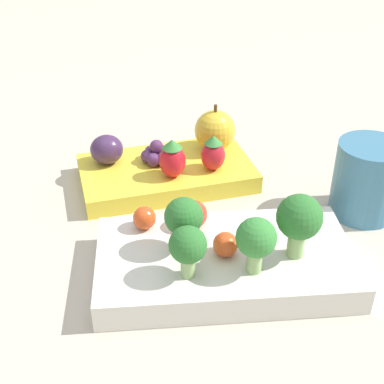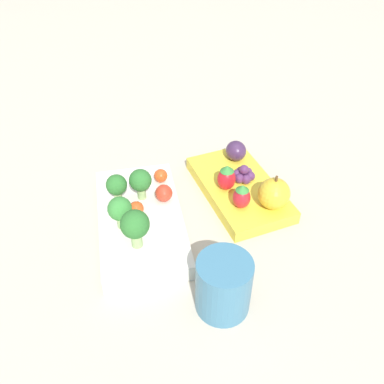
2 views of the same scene
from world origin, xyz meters
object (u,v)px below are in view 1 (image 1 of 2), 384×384
object	(u,v)px
apple	(215,131)
plum	(107,150)
bento_box_savoury	(225,263)
cherry_tomato_0	(225,244)
broccoli_floret_1	(256,240)
grape_cluster	(157,154)
broccoli_floret_3	(299,219)
cherry_tomato_1	(144,218)
broccoli_floret_0	(188,247)
cherry_tomato_2	(193,214)
strawberry_1	(213,153)
broccoli_floret_2	(184,218)
strawberry_0	(172,159)
bento_box_fruit	(166,173)
drinking_cup	(367,180)

from	to	relation	value
apple	plum	xyz separation A→B (m)	(0.12, 0.01, -0.01)
bento_box_savoury	apple	xyz separation A→B (m)	(-0.04, -0.19, 0.03)
bento_box_savoury	cherry_tomato_0	distance (m)	0.02
broccoli_floret_1	grape_cluster	world-z (taller)	broccoli_floret_1
broccoli_floret_3	bento_box_savoury	bearing A→B (deg)	-16.04
broccoli_floret_1	cherry_tomato_1	distance (m)	0.11
broccoli_floret_1	broccoli_floret_3	size ratio (longest dim) A/B	0.86
broccoli_floret_0	cherry_tomato_2	bearing A→B (deg)	-105.42
apple	strawberry_1	bearing A→B (deg)	73.83
bento_box_savoury	grape_cluster	xyz separation A→B (m)	(0.03, -0.17, 0.02)
broccoli_floret_2	strawberry_1	size ratio (longest dim) A/B	1.24
strawberry_0	plum	bearing A→B (deg)	-33.05
apple	strawberry_0	bearing A→B (deg)	40.84
cherry_tomato_0	strawberry_0	world-z (taller)	strawberry_0
strawberry_0	plum	xyz separation A→B (m)	(0.07, -0.04, -0.00)
broccoli_floret_2	apple	xyz separation A→B (m)	(-0.07, -0.18, -0.01)
broccoli_floret_2	grape_cluster	xyz separation A→B (m)	(-0.00, -0.16, -0.03)
cherry_tomato_0	apple	size ratio (longest dim) A/B	0.39
broccoli_floret_0	broccoli_floret_2	xyz separation A→B (m)	(-0.00, -0.03, 0.00)
cherry_tomato_2	plum	xyz separation A→B (m)	(0.07, -0.14, -0.00)
bento_box_fruit	drinking_cup	bearing A→B (deg)	151.86
cherry_tomato_1	grape_cluster	world-z (taller)	same
apple	drinking_cup	distance (m)	0.18
cherry_tomato_0	plum	bearing A→B (deg)	-65.40
apple	cherry_tomato_2	bearing A→B (deg)	69.29
broccoli_floret_2	cherry_tomato_2	world-z (taller)	broccoli_floret_2
grape_cluster	bento_box_fruit	bearing A→B (deg)	130.44
cherry_tomato_1	cherry_tomato_2	xyz separation A→B (m)	(-0.04, 0.01, 0.00)
strawberry_0	grape_cluster	distance (m)	0.04
broccoli_floret_0	plum	distance (m)	0.21
broccoli_floret_0	grape_cluster	world-z (taller)	broccoli_floret_0
broccoli_floret_1	strawberry_1	world-z (taller)	broccoli_floret_1
apple	strawberry_0	xyz separation A→B (m)	(0.06, 0.05, -0.00)
apple	cherry_tomato_1	bearing A→B (deg)	54.99
broccoli_floret_0	apple	distance (m)	0.23
broccoli_floret_2	strawberry_1	distance (m)	0.15
broccoli_floret_3	cherry_tomato_2	distance (m)	0.10
bento_box_savoury	grape_cluster	size ratio (longest dim) A/B	6.36
broccoli_floret_2	broccoli_floret_3	world-z (taller)	broccoli_floret_3
broccoli_floret_3	strawberry_0	size ratio (longest dim) A/B	1.34
strawberry_1	strawberry_0	bearing A→B (deg)	7.14
broccoli_floret_2	apple	distance (m)	0.19
broccoli_floret_0	drinking_cup	bearing A→B (deg)	-156.09
apple	strawberry_1	xyz separation A→B (m)	(0.01, 0.04, -0.00)
bento_box_fruit	grape_cluster	xyz separation A→B (m)	(0.01, -0.01, 0.02)
grape_cluster	drinking_cup	size ratio (longest dim) A/B	0.47
cherry_tomato_0	apple	bearing A→B (deg)	-101.16
cherry_tomato_2	bento_box_fruit	bearing A→B (deg)	-87.66
broccoli_floret_2	strawberry_0	distance (m)	0.13
broccoli_floret_2	cherry_tomato_2	xyz separation A→B (m)	(-0.01, -0.03, -0.02)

